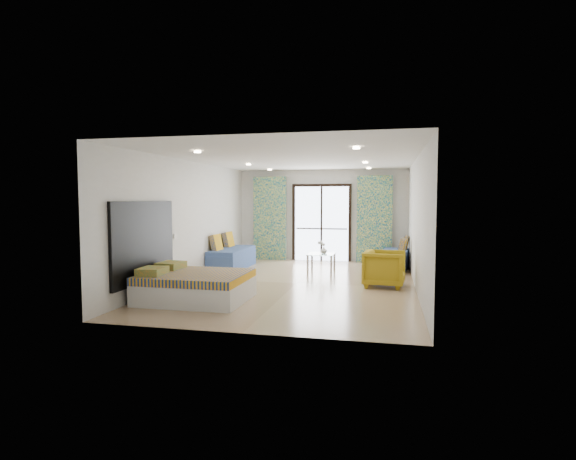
% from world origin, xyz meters
% --- Properties ---
extents(floor, '(5.00, 7.50, 0.01)m').
position_xyz_m(floor, '(0.00, 0.00, 0.00)').
color(floor, '#A0815F').
rests_on(floor, ground).
extents(ceiling, '(5.00, 7.50, 0.01)m').
position_xyz_m(ceiling, '(0.00, 0.00, 2.70)').
color(ceiling, silver).
rests_on(ceiling, ground).
extents(wall_back, '(5.00, 0.01, 2.70)m').
position_xyz_m(wall_back, '(0.00, 3.75, 1.35)').
color(wall_back, silver).
rests_on(wall_back, ground).
extents(wall_front, '(5.00, 0.01, 2.70)m').
position_xyz_m(wall_front, '(0.00, -3.75, 1.35)').
color(wall_front, silver).
rests_on(wall_front, ground).
extents(wall_left, '(0.01, 7.50, 2.70)m').
position_xyz_m(wall_left, '(-2.50, 0.00, 1.35)').
color(wall_left, silver).
rests_on(wall_left, ground).
extents(wall_right, '(0.01, 7.50, 2.70)m').
position_xyz_m(wall_right, '(2.50, 0.00, 1.35)').
color(wall_right, silver).
rests_on(wall_right, ground).
extents(balcony_door, '(1.76, 0.08, 2.28)m').
position_xyz_m(balcony_door, '(0.00, 3.72, 1.26)').
color(balcony_door, black).
rests_on(balcony_door, floor).
extents(balcony_rail, '(1.52, 0.03, 0.04)m').
position_xyz_m(balcony_rail, '(0.00, 3.73, 0.95)').
color(balcony_rail, '#595451').
rests_on(balcony_rail, balcony_door).
extents(curtain_left, '(1.00, 0.10, 2.50)m').
position_xyz_m(curtain_left, '(-1.55, 3.57, 1.25)').
color(curtain_left, silver).
rests_on(curtain_left, floor).
extents(curtain_right, '(1.00, 0.10, 2.50)m').
position_xyz_m(curtain_right, '(1.55, 3.57, 1.25)').
color(curtain_right, silver).
rests_on(curtain_right, floor).
extents(downlight_a, '(0.12, 0.12, 0.02)m').
position_xyz_m(downlight_a, '(-1.40, -2.00, 2.67)').
color(downlight_a, '#FFE0B2').
rests_on(downlight_a, ceiling).
extents(downlight_b, '(0.12, 0.12, 0.02)m').
position_xyz_m(downlight_b, '(1.40, -2.00, 2.67)').
color(downlight_b, '#FFE0B2').
rests_on(downlight_b, ceiling).
extents(downlight_c, '(0.12, 0.12, 0.02)m').
position_xyz_m(downlight_c, '(-1.40, 1.00, 2.67)').
color(downlight_c, '#FFE0B2').
rests_on(downlight_c, ceiling).
extents(downlight_d, '(0.12, 0.12, 0.02)m').
position_xyz_m(downlight_d, '(1.40, 1.00, 2.67)').
color(downlight_d, '#FFE0B2').
rests_on(downlight_d, ceiling).
extents(downlight_e, '(0.12, 0.12, 0.02)m').
position_xyz_m(downlight_e, '(-1.40, 3.00, 2.67)').
color(downlight_e, '#FFE0B2').
rests_on(downlight_e, ceiling).
extents(downlight_f, '(0.12, 0.12, 0.02)m').
position_xyz_m(downlight_f, '(1.40, 3.00, 2.67)').
color(downlight_f, '#FFE0B2').
rests_on(downlight_f, ceiling).
extents(headboard, '(0.06, 2.10, 1.50)m').
position_xyz_m(headboard, '(-2.46, -2.04, 1.05)').
color(headboard, black).
rests_on(headboard, floor).
extents(switch_plate, '(0.02, 0.10, 0.10)m').
position_xyz_m(switch_plate, '(-2.47, -0.79, 1.05)').
color(switch_plate, silver).
rests_on(switch_plate, wall_left).
extents(bed, '(1.84, 1.50, 0.64)m').
position_xyz_m(bed, '(-1.48, -2.04, 0.27)').
color(bed, silver).
rests_on(bed, floor).
extents(daybed_left, '(0.75, 1.90, 0.94)m').
position_xyz_m(daybed_left, '(-2.12, 1.72, 0.29)').
color(daybed_left, '#3A538B').
rests_on(daybed_left, floor).
extents(daybed_right, '(0.91, 1.81, 0.85)m').
position_xyz_m(daybed_right, '(2.12, 2.47, 0.27)').
color(daybed_right, '#3A538B').
rests_on(daybed_right, floor).
extents(coffee_table, '(0.69, 0.69, 0.78)m').
position_xyz_m(coffee_table, '(0.29, 1.75, 0.40)').
color(coffee_table, silver).
rests_on(coffee_table, floor).
extents(vase, '(0.21, 0.21, 0.16)m').
position_xyz_m(vase, '(0.34, 1.79, 0.53)').
color(vase, white).
rests_on(vase, coffee_table).
extents(armchair, '(0.83, 0.88, 0.84)m').
position_xyz_m(armchair, '(1.87, 0.02, 0.42)').
color(armchair, '#A88815').
rests_on(armchair, floor).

